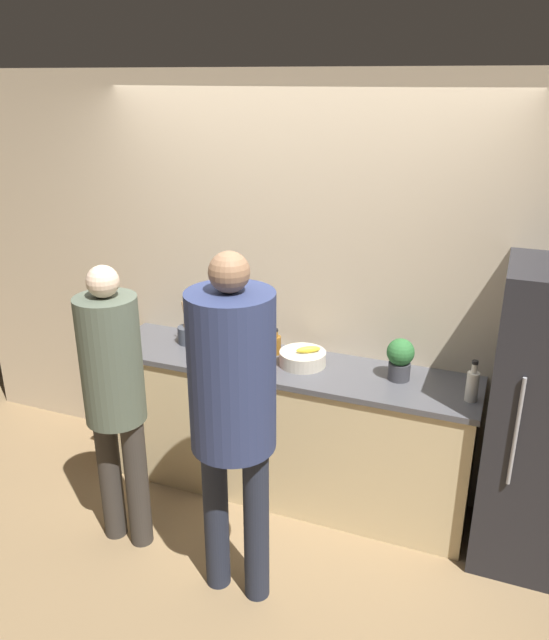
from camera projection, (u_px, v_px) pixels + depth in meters
name	position (u px, v px, depth m)	size (l,w,h in m)	color
ground_plane	(267.00, 517.00, 3.86)	(14.00, 14.00, 0.00)	#8C704C
wall_back	(302.00, 290.00, 3.91)	(5.20, 0.06, 2.60)	#C6B293
counter	(286.00, 427.00, 3.98)	(2.32, 0.58, 0.92)	beige
person_left	(114.00, 389.00, 3.35)	(0.33, 0.33, 1.67)	#38332D
person_center	(233.00, 397.00, 2.92)	(0.41, 0.41, 1.85)	#232838
fruit_bowl	(303.00, 358.00, 3.76)	(0.28, 0.28, 0.13)	beige
utensil_crock	(187.00, 334.00, 4.06)	(0.13, 0.13, 0.29)	#3D424C
bottle_clear	(472.00, 385.00, 3.33)	(0.07, 0.07, 0.24)	silver
bottle_amber	(276.00, 344.00, 3.91)	(0.07, 0.07, 0.17)	brown
cup_white	(258.00, 340.00, 4.03)	(0.08, 0.08, 0.09)	white
cup_red	(265.00, 358.00, 3.75)	(0.08, 0.08, 0.10)	#A33D33
potted_plant	(400.00, 358.00, 3.55)	(0.16, 0.16, 0.25)	#3D3D42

